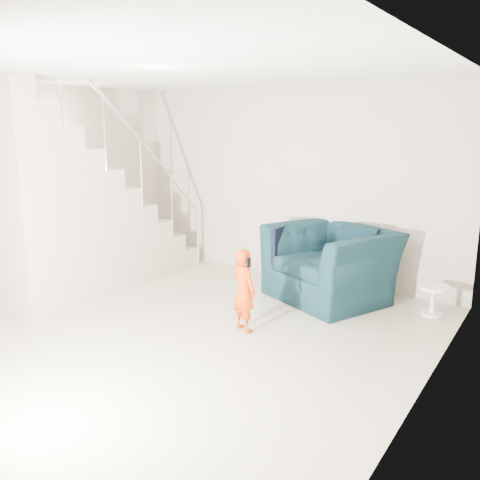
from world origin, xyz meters
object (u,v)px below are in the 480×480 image
(armchair, at_px, (331,264))
(staircase, at_px, (74,222))
(side_table, at_px, (433,295))
(toddler, at_px, (244,290))

(armchair, distance_m, staircase, 3.35)
(staircase, bearing_deg, armchair, 28.59)
(side_table, bearing_deg, toddler, -135.12)
(toddler, bearing_deg, side_table, -115.95)
(armchair, relative_size, side_table, 3.90)
(toddler, bearing_deg, staircase, 21.51)
(armchair, distance_m, toddler, 1.52)
(armchair, xyz_separation_m, side_table, (1.24, 0.11, -0.22))
(side_table, xyz_separation_m, staircase, (-4.15, -1.70, 0.70))
(toddler, distance_m, side_table, 2.27)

